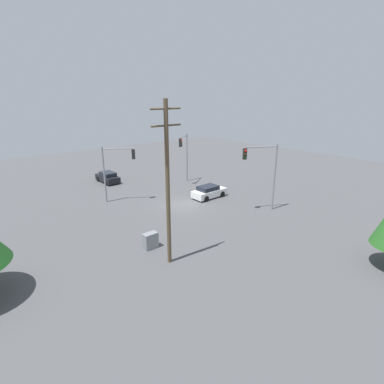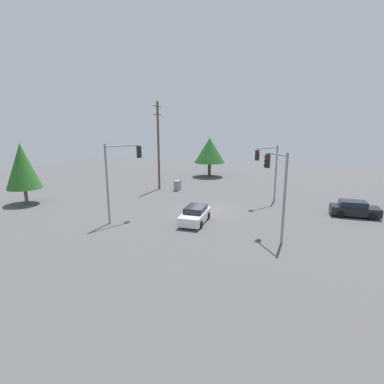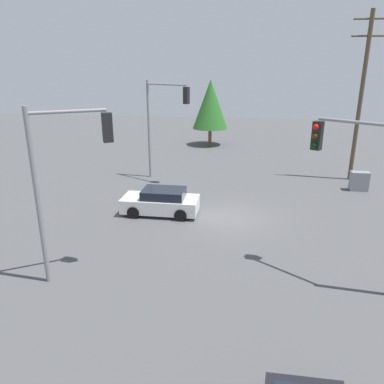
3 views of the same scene
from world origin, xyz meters
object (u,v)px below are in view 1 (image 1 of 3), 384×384
object	(u,v)px
sedan_dark	(108,177)
traffic_signal_main	(116,165)
sedan_white	(209,192)
electrical_cabinet	(150,241)
traffic_signal_aux	(184,151)
traffic_signal_cross	(263,166)

from	to	relation	value
sedan_dark	traffic_signal_main	xyz separation A→B (m)	(2.52, 8.01, 3.50)
sedan_white	traffic_signal_main	distance (m)	10.81
traffic_signal_main	electrical_cabinet	size ratio (longest dim) A/B	4.94
traffic_signal_aux	electrical_cabinet	bearing A→B (deg)	10.32
traffic_signal_aux	electrical_cabinet	distance (m)	18.86
sedan_dark	traffic_signal_main	distance (m)	9.10
sedan_white	electrical_cabinet	size ratio (longest dim) A/B	3.29
sedan_white	traffic_signal_cross	distance (m)	7.59
sedan_dark	traffic_signal_cross	distance (m)	21.58
traffic_signal_cross	traffic_signal_main	bearing A→B (deg)	-22.49
sedan_white	sedan_dark	xyz separation A→B (m)	(6.06, -13.55, 0.01)
sedan_dark	traffic_signal_aux	distance (m)	11.08
sedan_white	traffic_signal_main	xyz separation A→B (m)	(8.58, -5.54, 3.51)
traffic_signal_cross	sedan_white	bearing A→B (deg)	-50.86
traffic_signal_main	traffic_signal_cross	bearing A→B (deg)	-15.35
traffic_signal_cross	traffic_signal_aux	bearing A→B (deg)	-64.51
sedan_white	traffic_signal_aux	xyz separation A→B (m)	(-1.82, -6.68, 3.69)
traffic_signal_cross	sedan_dark	bearing A→B (deg)	-41.88
sedan_white	traffic_signal_main	world-z (taller)	traffic_signal_main
traffic_signal_main	sedan_dark	bearing A→B (deg)	107.58
sedan_dark	sedan_white	bearing A→B (deg)	-65.90
sedan_white	sedan_dark	world-z (taller)	sedan_dark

